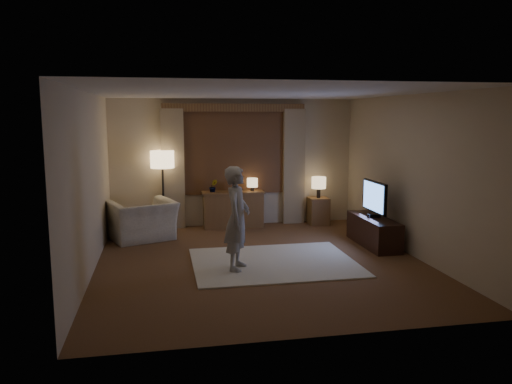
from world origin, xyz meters
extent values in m
cube|color=brown|center=(0.00, 0.00, -0.01)|extent=(5.00, 5.50, 0.02)
cube|color=silver|center=(0.00, 0.00, 2.61)|extent=(5.00, 5.50, 0.02)
cube|color=beige|center=(0.00, 2.76, 1.30)|extent=(5.00, 0.02, 2.60)
cube|color=beige|center=(0.00, -2.76, 1.30)|extent=(5.00, 0.02, 2.60)
cube|color=beige|center=(-2.51, 0.00, 1.30)|extent=(0.02, 5.50, 2.60)
cube|color=beige|center=(2.51, 0.00, 1.30)|extent=(0.02, 5.50, 2.60)
cube|color=black|center=(0.00, 2.73, 1.55)|extent=(2.00, 0.01, 1.70)
cube|color=brown|center=(0.00, 2.72, 1.55)|extent=(2.08, 0.04, 1.78)
cube|color=tan|center=(-1.25, 2.65, 1.20)|extent=(0.45, 0.12, 2.40)
cube|color=tan|center=(1.25, 2.65, 1.20)|extent=(0.45, 0.12, 2.40)
cube|color=brown|center=(0.00, 2.67, 2.42)|extent=(2.90, 0.14, 0.16)
cube|color=beige|center=(0.19, -0.11, 0.01)|extent=(2.50, 2.00, 0.02)
cube|color=brown|center=(-0.06, 2.50, 0.35)|extent=(1.20, 0.40, 0.70)
cube|color=brown|center=(-0.06, 2.50, 0.80)|extent=(0.16, 0.02, 0.20)
imported|color=#999999|center=(-0.46, 2.50, 0.85)|extent=(0.17, 0.13, 0.30)
cylinder|color=black|center=(0.34, 2.50, 0.76)|extent=(0.08, 0.08, 0.12)
cylinder|color=#F2CC91|center=(0.34, 2.50, 0.91)|extent=(0.22, 0.22, 0.18)
cylinder|color=black|center=(-1.46, 2.50, 0.02)|extent=(0.34, 0.34, 0.03)
cylinder|color=black|center=(-1.46, 2.50, 0.63)|extent=(0.04, 0.04, 1.26)
cylinder|color=#F2CC91|center=(-1.46, 2.50, 1.41)|extent=(0.46, 0.46, 0.34)
imported|color=beige|center=(-1.85, 1.78, 0.36)|extent=(1.38, 1.30, 0.72)
cube|color=brown|center=(1.74, 2.45, 0.28)|extent=(0.40, 0.40, 0.56)
cylinder|color=black|center=(1.74, 2.45, 0.66)|extent=(0.08, 0.08, 0.20)
cylinder|color=#F2CC91|center=(1.74, 2.45, 0.88)|extent=(0.30, 0.30, 0.24)
cube|color=black|center=(2.15, 0.60, 0.25)|extent=(0.45, 1.40, 0.50)
cube|color=black|center=(2.15, 0.60, 0.53)|extent=(0.22, 0.10, 0.06)
cube|color=black|center=(2.15, 0.60, 0.87)|extent=(0.05, 0.88, 0.54)
cube|color=#5288E0|center=(2.12, 0.60, 0.87)|extent=(0.00, 0.82, 0.49)
imported|color=#B0ABA2|center=(-0.42, -0.35, 0.78)|extent=(0.54, 0.65, 1.52)
camera|label=1|loc=(-1.50, -7.40, 2.27)|focal=35.00mm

